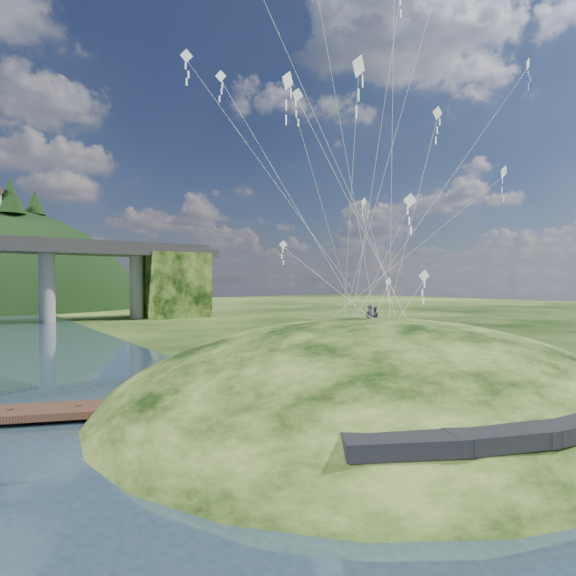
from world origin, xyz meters
TOP-DOWN VIEW (x-y plane):
  - ground at (0.00, 0.00)m, footprint 320.00×320.00m
  - grass_hill at (8.00, 2.00)m, footprint 36.00×32.00m
  - footpath at (7.46, -9.74)m, footprint 22.29×5.84m
  - wooden_dock at (-5.27, 7.03)m, footprint 15.30×8.66m
  - kite_flyers at (9.38, 3.55)m, footprint 2.50×1.80m
  - kite_swarm at (6.90, 2.04)m, footprint 21.01×17.92m

SIDE VIEW (x-z plane):
  - grass_hill at x=8.00m, z-range -8.00..5.00m
  - ground at x=0.00m, z-range 0.00..0.00m
  - wooden_dock at x=-5.27m, z-range -0.07..1.05m
  - footpath at x=7.46m, z-range 1.67..2.50m
  - kite_flyers at x=9.38m, z-range 4.80..6.72m
  - kite_swarm at x=6.90m, z-range 7.69..28.95m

